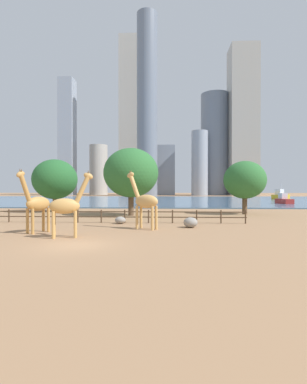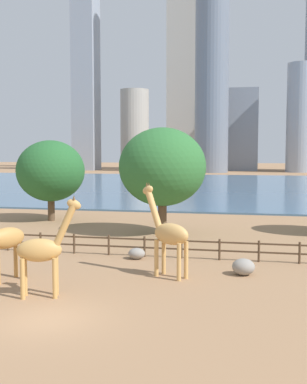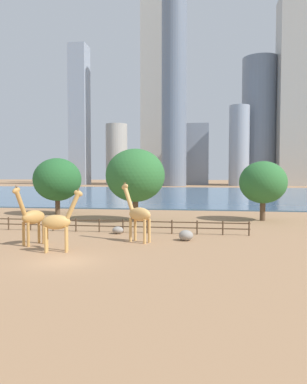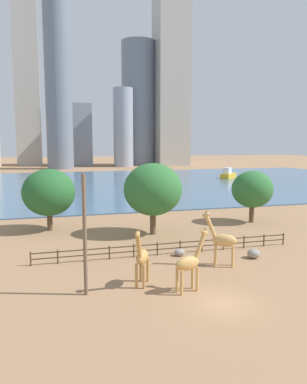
% 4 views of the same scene
% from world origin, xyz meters
% --- Properties ---
extents(ground_plane, '(400.00, 400.00, 0.00)m').
position_xyz_m(ground_plane, '(0.00, 80.00, 0.00)').
color(ground_plane, '#9E7551').
extents(harbor_water, '(180.00, 86.00, 0.20)m').
position_xyz_m(harbor_water, '(0.00, 77.00, 0.10)').
color(harbor_water, '#476B8C').
rests_on(harbor_water, ground).
extents(giraffe_tall, '(3.04, 1.40, 4.65)m').
position_xyz_m(giraffe_tall, '(-1.47, 2.78, 2.18)').
color(giraffe_tall, tan).
rests_on(giraffe_tall, ground).
extents(giraffe_companion, '(1.85, 2.91, 4.82)m').
position_xyz_m(giraffe_companion, '(-4.56, 4.83, 2.24)').
color(giraffe_companion, '#C18C47').
rests_on(giraffe_companion, ground).
extents(giraffe_young, '(3.04, 2.07, 4.98)m').
position_xyz_m(giraffe_young, '(3.49, 7.49, 2.33)').
color(giraffe_young, tan).
rests_on(giraffe_young, ground).
extents(boulder_near_fence, '(1.05, 0.92, 0.69)m').
position_xyz_m(boulder_near_fence, '(0.82, 11.25, 0.34)').
color(boulder_near_fence, gray).
rests_on(boulder_near_fence, ground).
extents(boulder_by_pole, '(1.22, 1.19, 0.89)m').
position_xyz_m(boulder_by_pole, '(7.38, 8.66, 0.45)').
color(boulder_by_pole, gray).
rests_on(boulder_by_pole, ground).
extents(enclosure_fence, '(26.12, 0.14, 1.30)m').
position_xyz_m(enclosure_fence, '(-0.01, 12.00, 0.76)').
color(enclosure_fence, '#4C3826').
rests_on(enclosure_fence, ground).
extents(tree_left_large, '(5.62, 5.62, 7.14)m').
position_xyz_m(tree_left_large, '(15.66, 23.26, 4.58)').
color(tree_left_large, brown).
rests_on(tree_left_large, ground).
extents(tree_center_broad, '(6.50, 6.50, 7.74)m').
position_xyz_m(tree_center_broad, '(-11.25, 25.79, 4.80)').
color(tree_center_broad, brown).
rests_on(tree_center_broad, ground).
extents(tree_right_tall, '(6.96, 6.96, 8.57)m').
position_xyz_m(tree_right_tall, '(0.69, 20.41, 5.42)').
color(tree_right_tall, brown).
rests_on(tree_right_tall, ground).
extents(skyline_tower_needle, '(11.39, 10.66, 98.69)m').
position_xyz_m(skyline_tower_needle, '(-19.57, 169.40, 49.35)').
color(skyline_tower_needle, '#B7B2A8').
rests_on(skyline_tower_needle, ground).
extents(skyline_block_central, '(15.26, 15.01, 83.51)m').
position_xyz_m(skyline_block_central, '(47.20, 154.04, 41.76)').
color(skyline_block_central, '#ADA89E').
rests_on(skyline_block_central, ground).
extents(skyline_tower_glass, '(10.92, 10.92, 96.37)m').
position_xyz_m(skyline_tower_glass, '(-6.04, 140.92, 48.19)').
color(skyline_tower_glass, slate).
rests_on(skyline_tower_glass, ground).
extents(skyline_block_left, '(16.62, 16.62, 59.48)m').
position_xyz_m(skyline_block_left, '(32.70, 160.97, 29.74)').
color(skyline_block_left, slate).
rests_on(skyline_block_left, ground).
extents(skyline_block_right, '(8.29, 9.20, 66.84)m').
position_xyz_m(skyline_block_right, '(-53.01, 152.27, 33.42)').
color(skyline_block_right, '#939EAD').
rests_on(skyline_block_right, ground).
extents(skyline_tower_short, '(11.04, 11.04, 30.56)m').
position_xyz_m(skyline_tower_short, '(-37.70, 164.35, 15.28)').
color(skyline_tower_short, '#B7B2A8').
rests_on(skyline_tower_short, ground).
extents(skyline_block_wide, '(8.99, 8.99, 35.51)m').
position_xyz_m(skyline_block_wide, '(22.40, 148.36, 17.75)').
color(skyline_block_wide, '#939EAD').
rests_on(skyline_block_wide, ground).
extents(skyline_tower_far, '(10.55, 10.89, 29.04)m').
position_xyz_m(skyline_tower_far, '(3.69, 159.58, 14.52)').
color(skyline_tower_far, gray).
rests_on(skyline_tower_far, ground).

